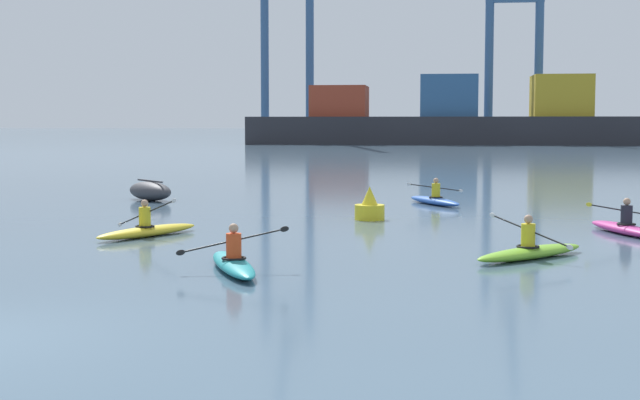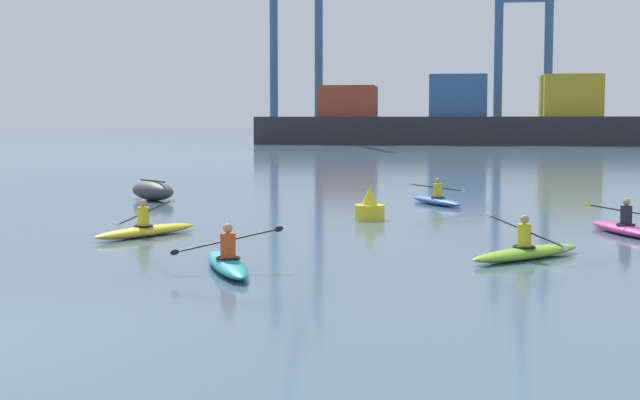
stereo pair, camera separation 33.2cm
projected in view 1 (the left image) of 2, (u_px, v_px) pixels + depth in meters
name	position (u px, v px, depth m)	size (l,w,h in m)	color
container_barge	(451.00, 121.00, 119.51)	(52.12, 10.52, 8.99)	#28282D
gantry_crane_west	(286.00, 7.00, 133.99)	(7.95, 17.41, 42.58)	#335684
gantry_crane_west_mid	(515.00, 25.00, 126.43)	(8.03, 17.25, 33.37)	#335684
capsized_dinghy	(150.00, 191.00, 34.16)	(2.60, 2.63, 0.76)	#38383D
channel_buoy	(370.00, 208.00, 27.42)	(0.90, 0.90, 1.00)	yellow
kayak_lime	(530.00, 251.00, 19.60)	(2.78, 2.88, 0.95)	#7ABC2D
kayak_yellow	(148.00, 230.00, 23.41)	(2.13, 3.28, 1.06)	yellow
kayak_magenta	(624.00, 227.00, 23.94)	(2.17, 3.42, 0.95)	#C13384
kayak_blue	(435.00, 200.00, 32.43)	(2.16, 3.27, 0.95)	#2856B2
kayak_teal	(233.00, 262.00, 17.96)	(2.10, 3.37, 0.95)	teal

